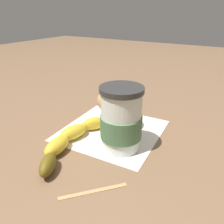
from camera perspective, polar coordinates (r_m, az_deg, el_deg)
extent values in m
plane|color=brown|center=(0.52, 0.00, -4.84)|extent=(3.00, 3.00, 0.00)
cube|color=white|center=(0.52, 0.00, -4.77)|extent=(0.23, 0.23, 0.00)
cylinder|color=silver|center=(0.43, 2.39, -2.26)|extent=(0.08, 0.08, 0.12)
cylinder|color=#2D2D2D|center=(0.40, 2.55, 5.90)|extent=(0.08, 0.08, 0.01)
cylinder|color=#4C754C|center=(0.44, 2.36, -3.67)|extent=(0.08, 0.08, 0.05)
cylinder|color=beige|center=(0.52, 0.93, -1.96)|extent=(0.07, 0.07, 0.04)
ellipsoid|color=#AD8451|center=(0.50, 0.97, 3.02)|extent=(0.09, 0.09, 0.06)
ellipsoid|color=gold|center=(0.51, -4.87, -3.04)|extent=(0.05, 0.06, 0.03)
ellipsoid|color=gold|center=(0.49, -10.10, -5.24)|extent=(0.05, 0.07, 0.03)
ellipsoid|color=gold|center=(0.45, -14.18, -8.57)|extent=(0.04, 0.07, 0.03)
ellipsoid|color=brown|center=(0.40, -16.39, -13.06)|extent=(0.05, 0.06, 0.03)
cube|color=tan|center=(0.37, -4.89, -19.89)|extent=(0.08, 0.09, 0.00)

